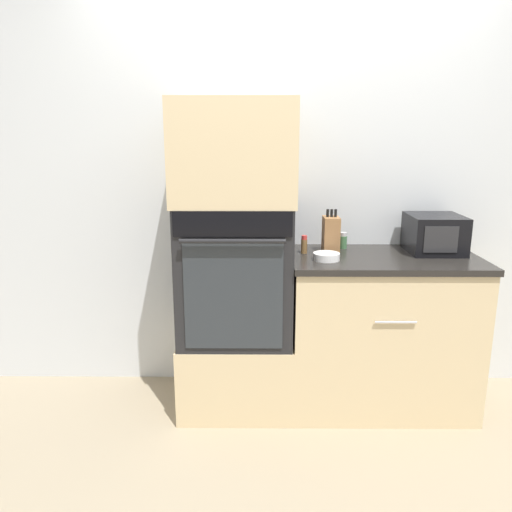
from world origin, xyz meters
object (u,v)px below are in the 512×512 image
Objects in this scene: microwave at (434,234)px; condiment_jar_mid at (343,241)px; knife_block at (331,235)px; bowl at (326,256)px; wall_oven at (236,270)px; condiment_jar_near at (304,245)px.

microwave is 3.34× the size of condiment_jar_mid.
knife_block is 1.74× the size of bowl.
microwave is at bearing 4.96° from wall_oven.
knife_block is (-0.61, -0.02, -0.00)m from microwave.
knife_block is (0.55, 0.08, 0.20)m from wall_oven.
wall_oven is 0.53m from bowl.
condiment_jar_near is 1.07× the size of condiment_jar_mid.
knife_block is 0.17m from condiment_jar_near.
condiment_jar_mid is at bearing 50.45° from knife_block.
knife_block is 0.20m from bowl.
microwave is 3.11× the size of condiment_jar_near.
knife_block is 0.16m from condiment_jar_mid.
wall_oven is 7.94× the size of condiment_jar_mid.
wall_oven is 0.69m from condiment_jar_mid.
bowl is (-0.05, -0.18, -0.09)m from knife_block.
microwave is 0.53m from condiment_jar_mid.
knife_block reaches higher than condiment_jar_mid.
condiment_jar_near is at bearing -174.01° from knife_block.
microwave is at bearing 16.61° from bowl.
wall_oven reaches higher than condiment_jar_mid.
microwave is 1.28× the size of knife_block.
wall_oven reaches higher than knife_block.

